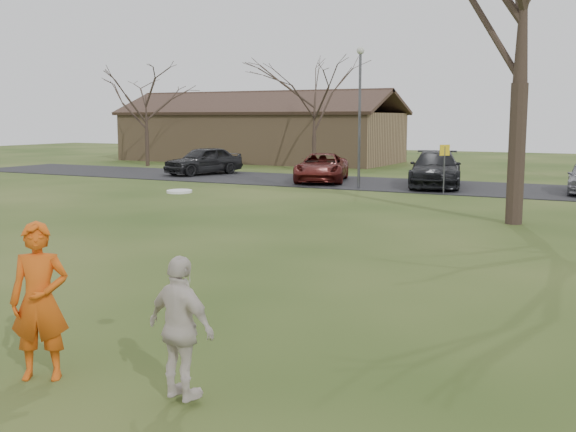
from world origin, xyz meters
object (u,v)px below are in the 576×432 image
object	(u,v)px
lamp_post	(360,100)
car_3	(436,169)
car_0	(203,160)
car_2	(322,167)
building	(259,135)
player_defender	(40,301)
catching_play	(181,328)

from	to	relation	value
lamp_post	car_3	bearing A→B (deg)	38.02
car_0	car_3	xyz separation A→B (m)	(13.39, -0.83, 0.02)
lamp_post	car_2	bearing A→B (deg)	143.03
car_0	building	size ratio (longest dim) A/B	0.22
car_2	car_3	size ratio (longest dim) A/B	0.91
player_defender	car_0	world-z (taller)	player_defender
car_0	building	world-z (taller)	building
player_defender	building	distance (m)	43.07
player_defender	car_2	world-z (taller)	player_defender
car_2	catching_play	bearing A→B (deg)	-86.70
car_2	lamp_post	distance (m)	4.76
car_0	building	distance (m)	12.94
car_2	lamp_post	world-z (taller)	lamp_post
car_0	player_defender	bearing A→B (deg)	-40.37
building	car_3	bearing A→B (deg)	-38.12
player_defender	lamp_post	bearing A→B (deg)	72.06
car_0	lamp_post	xyz separation A→B (m)	(10.51, -3.09, 3.15)
lamp_post	building	bearing A→B (deg)	132.09
car_2	lamp_post	xyz separation A→B (m)	(2.80, -2.10, 3.23)
car_3	car_0	bearing A→B (deg)	162.58
car_3	building	size ratio (longest dim) A/B	0.27
player_defender	lamp_post	distance (m)	23.86
player_defender	lamp_post	size ratio (longest dim) A/B	0.31
car_3	building	xyz separation A→B (m)	(-16.88, 13.25, 1.09)
car_2	lamp_post	bearing A→B (deg)	-54.99
player_defender	building	bearing A→B (deg)	86.05
car_2	car_3	world-z (taller)	car_3
car_0	catching_play	xyz separation A→B (m)	(17.50, -26.07, 0.07)
building	player_defender	bearing A→B (deg)	-63.81
player_defender	car_3	size ratio (longest dim) A/B	0.35
player_defender	car_2	size ratio (longest dim) A/B	0.39
player_defender	car_0	xyz separation A→B (m)	(-15.51, 26.23, -0.15)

